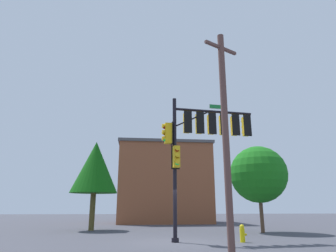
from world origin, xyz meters
name	(u,v)px	position (x,y,z in m)	size (l,w,h in m)	color
ground_plane	(175,242)	(0.00, 0.00, 0.00)	(120.00, 120.00, 0.00)	#41424B
signal_pole_assembly	(202,135)	(1.51, 0.14, 5.46)	(5.20, 1.45, 7.43)	black
utility_pole	(225,131)	(1.51, -4.07, 4.61)	(1.64, 0.97, 8.92)	brown
fire_hydrant	(242,233)	(3.26, -0.39, 0.41)	(0.33, 0.24, 0.83)	yellow
tree_near	(258,174)	(6.58, 4.89, 3.88)	(3.93, 3.93, 5.85)	brown
tree_mid	(95,167)	(-5.11, 7.95, 4.60)	(3.52, 3.52, 6.58)	#504521
brick_building	(163,183)	(1.17, 18.46, 4.26)	(10.08, 7.88, 8.50)	brown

